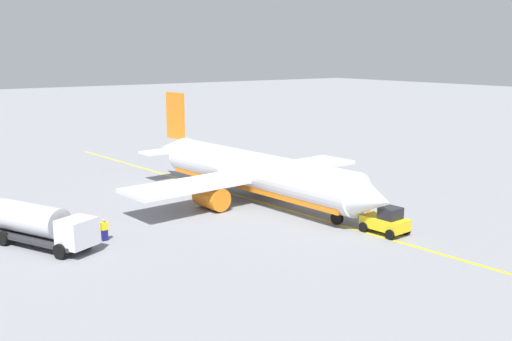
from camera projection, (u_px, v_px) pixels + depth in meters
ground_plane at (256, 201)px, 57.00m from camera, size 400.00×400.00×0.00m
airplane at (253, 173)px, 56.83m from camera, size 32.79×26.38×9.74m
fuel_tanker at (40, 224)px, 43.30m from camera, size 9.87×6.31×3.15m
pushback_tug at (386, 221)px, 46.54m from camera, size 3.75×2.57×2.20m
refueling_worker at (104, 230)px, 44.83m from camera, size 0.39×0.54×1.71m
safety_cone_nose at (369, 211)px, 52.22m from camera, size 0.54×0.54×0.60m
taxi_line_marking at (256, 201)px, 57.00m from camera, size 76.23×6.81×0.01m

